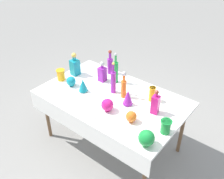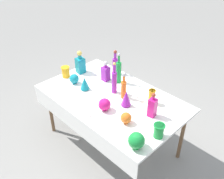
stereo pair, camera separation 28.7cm
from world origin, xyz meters
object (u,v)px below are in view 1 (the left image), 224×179
Objects in this scene: slender_vase_0 at (152,93)px; round_bowl_1 at (71,81)px; slender_vase_2 at (166,126)px; fluted_vase_0 at (83,85)px; round_bowl_3 at (131,117)px; square_decanter_0 at (102,73)px; square_decanter_2 at (75,66)px; round_bowl_2 at (146,138)px; slender_vase_1 at (61,74)px; tall_bottle_0 at (113,81)px; fluted_vase_1 at (128,97)px; round_bowl_0 at (107,105)px; tall_bottle_3 at (124,86)px; tall_bottle_1 at (116,71)px; tall_bottle_2 at (110,64)px; square_decanter_1 at (155,104)px.

slender_vase_0 reaches higher than round_bowl_1.
slender_vase_2 is 1.12m from fluted_vase_0.
slender_vase_2 reaches higher than round_bowl_3.
slender_vase_2 is (1.10, -0.35, -0.03)m from square_decanter_0.
round_bowl_2 is (1.43, -0.50, -0.04)m from square_decanter_2.
round_bowl_2 is at bearing -11.12° from slender_vase_1.
square_decanter_2 is at bearing 125.24° from round_bowl_1.
square_decanter_2 is (-0.66, 0.02, -0.02)m from tall_bottle_0.
square_decanter_2 is 0.22m from slender_vase_1.
fluted_vase_1 reaches higher than fluted_vase_0.
round_bowl_0 is (-0.11, -0.23, -0.02)m from fluted_vase_1.
square_decanter_0 is 1.88× the size of slender_vase_1.
round_bowl_2 is at bearing -38.36° from tall_bottle_3.
tall_bottle_3 is 0.79m from round_bowl_2.
slender_vase_1 is at bearing 174.67° from round_bowl_1.
round_bowl_1 is (-0.77, -0.13, -0.03)m from fluted_vase_1.
slender_vase_1 reaches higher than round_bowl_3.
round_bowl_0 is at bearing -177.97° from round_bowl_3.
slender_vase_0 is 0.45m from round_bowl_3.
tall_bottle_1 is 1.28× the size of square_decanter_2.
tall_bottle_0 reaches higher than tall_bottle_2.
slender_vase_0 is at bearing 129.50° from square_decanter_1.
tall_bottle_1 is 0.24m from tall_bottle_2.
tall_bottle_0 is 1.41× the size of square_decanter_1.
square_decanter_0 reaches higher than slender_vase_1.
square_decanter_1 reaches higher than fluted_vase_1.
round_bowl_1 is 0.78× the size of round_bowl_2.
tall_bottle_0 is 0.30m from fluted_vase_1.
fluted_vase_0 is at bearing 1.85° from round_bowl_1.
tall_bottle_1 is 2.83× the size of slender_vase_2.
tall_bottle_2 reaches higher than fluted_vase_1.
tall_bottle_3 is 0.88m from slender_vase_1.
round_bowl_0 is at bearing -8.53° from round_bowl_1.
square_decanter_2 is at bearing -137.25° from tall_bottle_2.
round_bowl_0 is 0.62m from round_bowl_2.
tall_bottle_0 is at bearing -1.42° from square_decanter_2.
square_decanter_2 reaches higher than fluted_vase_0.
tall_bottle_3 is 2.35× the size of slender_vase_2.
slender_vase_2 is 0.56m from fluted_vase_1.
tall_bottle_1 is 0.60m from round_bowl_0.
tall_bottle_1 reaches higher than slender_vase_2.
square_decanter_1 is 2.26× the size of round_bowl_1.
slender_vase_2 is 1.32m from round_bowl_1.
square_decanter_2 is at bearing 164.13° from round_bowl_3.
slender_vase_1 reaches higher than slender_vase_2.
square_decanter_0 is at bearing 36.46° from slender_vase_1.
square_decanter_0 is at bearing -78.27° from tall_bottle_2.
fluted_vase_1 reaches higher than slender_vase_1.
square_decanter_2 is at bearing -165.06° from square_decanter_0.
round_bowl_1 is (-0.37, -0.42, -0.09)m from tall_bottle_1.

